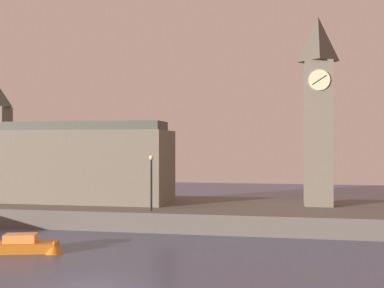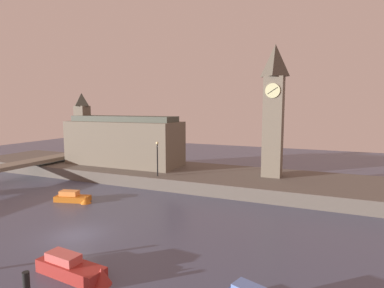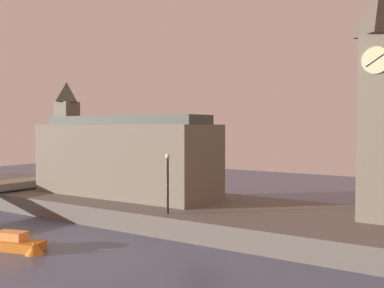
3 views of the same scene
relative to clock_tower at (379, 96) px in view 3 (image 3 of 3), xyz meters
The scene contains 5 objects.
far_embankment 14.77m from the clock_tower, behind, with size 70.00×12.00×1.50m, color #5B544C.
clock_tower is the anchor object (origin of this frame).
parliament_hall 22.33m from the clock_tower, behind, with size 17.32×6.21×10.63m.
streetlamp 15.19m from the clock_tower, 156.38° to the right, with size 0.36×0.36×4.30m.
boat_patrol_orange 24.78m from the clock_tower, 142.25° to the right, with size 4.52×2.30×1.23m.
Camera 3 is at (17.70, -10.43, 7.80)m, focal length 42.14 mm.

